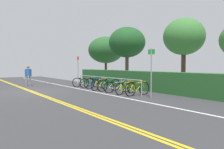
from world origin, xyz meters
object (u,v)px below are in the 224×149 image
bicycle_2 (96,83)px  bicycle_4 (109,85)px  pedestrian (28,74)px  bicycle_3 (100,84)px  bicycle_5 (118,87)px  tree_near_left (106,50)px  bicycle_1 (90,83)px  bicycle_6 (126,88)px  sign_post_far (151,68)px  tree_mid (127,43)px  tree_far_right (184,37)px  bicycle_7 (137,89)px  sign_post_near (78,68)px  bike_rack (105,80)px  bicycle_0 (84,82)px

bicycle_2 → bicycle_4: size_ratio=0.99×
bicycle_4 → pedestrian: 6.97m
bicycle_3 → bicycle_5: bearing=6.1°
tree_near_left → bicycle_1: bearing=-47.7°
bicycle_6 → sign_post_far: (1.91, 0.01, 1.11)m
sign_post_far → tree_mid: (-5.38, 3.07, 1.93)m
bicycle_5 → tree_mid: tree_mid is taller
pedestrian → tree_far_right: tree_far_right is taller
bicycle_6 → bicycle_7: 0.83m
bicycle_4 → sign_post_near: bearing=179.5°
bicycle_6 → sign_post_near: (-5.96, 0.08, 1.07)m
sign_post_far → bicycle_6: bearing=-179.8°
bicycle_1 → tree_far_right: 7.11m
bicycle_5 → tree_far_right: size_ratio=0.37×
pedestrian → tree_near_left: size_ratio=0.37×
bicycle_5 → tree_near_left: tree_near_left is taller
pedestrian → bicycle_6: bearing=22.7°
bicycle_3 → bicycle_6: bearing=2.5°
bike_rack → pedestrian: (-5.74, -3.27, 0.26)m
bicycle_6 → bicycle_7: bearing=9.0°
bicycle_2 → tree_far_right: tree_far_right is taller
pedestrian → bicycle_3: bearing=30.6°
pedestrian → sign_post_far: size_ratio=0.65×
bicycle_3 → bicycle_6: (2.47, 0.11, -0.02)m
pedestrian → sign_post_far: sign_post_far is taller
bicycle_1 → bicycle_7: 4.88m
sign_post_far → tree_far_right: size_ratio=0.53×
bike_rack → tree_mid: size_ratio=1.45×
bicycle_6 → pedestrian: size_ratio=1.08×
bike_rack → sign_post_far: sign_post_far is taller
bike_rack → bicycle_1: 2.02m
bicycle_3 → tree_mid: tree_mid is taller
bicycle_7 → sign_post_near: bearing=-179.6°
tree_mid → bicycle_0: bearing=-115.9°
bicycle_0 → pedestrian: size_ratio=1.09×
bicycle_3 → sign_post_far: sign_post_far is taller
bicycle_0 → bicycle_5: 4.13m
sign_post_far → tree_far_right: tree_far_right is taller
bicycle_6 → tree_mid: 5.55m
bicycle_1 → bike_rack: bearing=-2.3°
bicycle_3 → sign_post_far: size_ratio=0.71×
bicycle_2 → bicycle_3: same height
bicycle_2 → bicycle_5: size_ratio=1.01×
sign_post_far → tree_near_left: 10.26m
bicycle_4 → bicycle_1: bearing=178.8°
bicycle_3 → tree_far_right: 6.24m
bicycle_4 → tree_far_right: tree_far_right is taller
sign_post_near → bike_rack: bearing=-1.0°
bike_rack → bicycle_5: 1.29m
bicycle_0 → bicycle_3: bicycle_3 is taller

